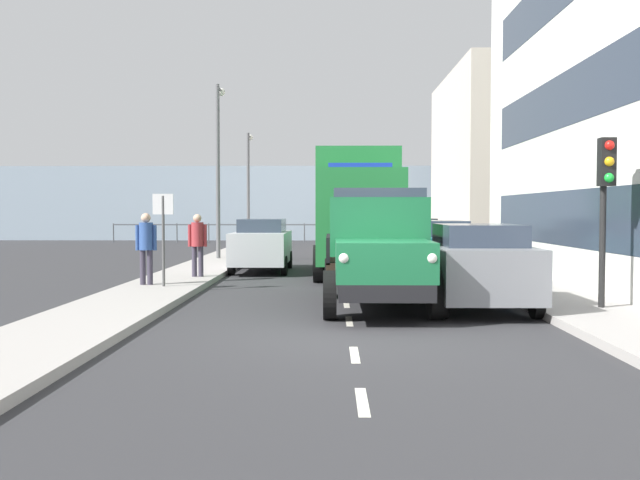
{
  "coord_description": "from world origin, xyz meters",
  "views": [
    {
      "loc": [
        0.33,
        11.17,
        1.99
      ],
      "look_at": [
        0.62,
        -6.98,
        1.22
      ],
      "focal_mm": 39.09,
      "sensor_mm": 36.0,
      "label": 1
    }
  ],
  "objects_px": {
    "truck_vintage_green": "(378,251)",
    "lorry_cargo_green": "(356,208)",
    "lamp_post_far": "(249,178)",
    "pedestrian_in_dark_coat": "(197,240)",
    "car_black_kerbside_2": "(412,241)",
    "traffic_light_near": "(606,185)",
    "car_grey_kerbside_near": "(476,265)",
    "lamp_post_promenade": "(218,156)",
    "pedestrian_by_lamp": "(146,242)",
    "car_teal_kerbside_1": "(435,250)",
    "car_silver_oppositeside_0": "(262,244)",
    "street_sign": "(163,223)"
  },
  "relations": [
    {
      "from": "car_grey_kerbside_near",
      "to": "lamp_post_promenade",
      "type": "bearing_deg",
      "value": -60.87
    },
    {
      "from": "lorry_cargo_green",
      "to": "traffic_light_near",
      "type": "distance_m",
      "value": 9.92
    },
    {
      "from": "car_silver_oppositeside_0",
      "to": "lamp_post_far",
      "type": "distance_m",
      "value": 14.47
    },
    {
      "from": "pedestrian_in_dark_coat",
      "to": "traffic_light_near",
      "type": "xyz_separation_m",
      "value": [
        -8.88,
        6.15,
        1.29
      ]
    },
    {
      "from": "car_teal_kerbside_1",
      "to": "pedestrian_by_lamp",
      "type": "distance_m",
      "value": 7.87
    },
    {
      "from": "car_silver_oppositeside_0",
      "to": "street_sign",
      "type": "relative_size",
      "value": 1.86
    },
    {
      "from": "lorry_cargo_green",
      "to": "pedestrian_by_lamp",
      "type": "xyz_separation_m",
      "value": [
        5.39,
        4.89,
        -0.87
      ]
    },
    {
      "from": "car_teal_kerbside_1",
      "to": "traffic_light_near",
      "type": "height_order",
      "value": "traffic_light_near"
    },
    {
      "from": "car_grey_kerbside_near",
      "to": "car_teal_kerbside_1",
      "type": "xyz_separation_m",
      "value": [
        -0.0,
        -5.54,
        0.0
      ]
    },
    {
      "from": "pedestrian_by_lamp",
      "to": "traffic_light_near",
      "type": "height_order",
      "value": "traffic_light_near"
    },
    {
      "from": "lorry_cargo_green",
      "to": "lamp_post_far",
      "type": "bearing_deg",
      "value": -70.6
    },
    {
      "from": "car_grey_kerbside_near",
      "to": "car_black_kerbside_2",
      "type": "xyz_separation_m",
      "value": [
        -0.0,
        -11.07,
        -0.0
      ]
    },
    {
      "from": "car_silver_oppositeside_0",
      "to": "pedestrian_in_dark_coat",
      "type": "relative_size",
      "value": 2.4
    },
    {
      "from": "car_grey_kerbside_near",
      "to": "car_teal_kerbside_1",
      "type": "relative_size",
      "value": 0.9
    },
    {
      "from": "car_grey_kerbside_near",
      "to": "traffic_light_near",
      "type": "height_order",
      "value": "traffic_light_near"
    },
    {
      "from": "traffic_light_near",
      "to": "lamp_post_far",
      "type": "xyz_separation_m",
      "value": [
        9.51,
        -23.54,
        1.25
      ]
    },
    {
      "from": "car_silver_oppositeside_0",
      "to": "pedestrian_in_dark_coat",
      "type": "xyz_separation_m",
      "value": [
        1.47,
        3.36,
        0.29
      ]
    },
    {
      "from": "lorry_cargo_green",
      "to": "lamp_post_far",
      "type": "xyz_separation_m",
      "value": [
        5.16,
        -14.64,
        1.64
      ]
    },
    {
      "from": "car_teal_kerbside_1",
      "to": "lorry_cargo_green",
      "type": "bearing_deg",
      "value": -50.3
    },
    {
      "from": "lorry_cargo_green",
      "to": "traffic_light_near",
      "type": "relative_size",
      "value": 2.56
    },
    {
      "from": "car_grey_kerbside_near",
      "to": "lamp_post_promenade",
      "type": "relative_size",
      "value": 0.58
    },
    {
      "from": "lamp_post_promenade",
      "to": "car_silver_oppositeside_0",
      "type": "bearing_deg",
      "value": 115.78
    },
    {
      "from": "lorry_cargo_green",
      "to": "car_silver_oppositeside_0",
      "type": "bearing_deg",
      "value": -11.28
    },
    {
      "from": "traffic_light_near",
      "to": "street_sign",
      "type": "height_order",
      "value": "traffic_light_near"
    },
    {
      "from": "truck_vintage_green",
      "to": "car_silver_oppositeside_0",
      "type": "relative_size",
      "value": 1.35
    },
    {
      "from": "truck_vintage_green",
      "to": "car_teal_kerbside_1",
      "type": "xyz_separation_m",
      "value": [
        -1.97,
        -5.56,
        -0.28
      ]
    },
    {
      "from": "traffic_light_near",
      "to": "lamp_post_promenade",
      "type": "distance_m",
      "value": 16.94
    },
    {
      "from": "lorry_cargo_green",
      "to": "street_sign",
      "type": "bearing_deg",
      "value": 47.04
    },
    {
      "from": "car_silver_oppositeside_0",
      "to": "lamp_post_promenade",
      "type": "height_order",
      "value": "lamp_post_promenade"
    },
    {
      "from": "car_teal_kerbside_1",
      "to": "car_black_kerbside_2",
      "type": "distance_m",
      "value": 5.53
    },
    {
      "from": "lamp_post_promenade",
      "to": "lorry_cargo_green",
      "type": "bearing_deg",
      "value": 135.99
    },
    {
      "from": "pedestrian_by_lamp",
      "to": "pedestrian_in_dark_coat",
      "type": "bearing_deg",
      "value": -112.04
    },
    {
      "from": "car_silver_oppositeside_0",
      "to": "pedestrian_in_dark_coat",
      "type": "distance_m",
      "value": 3.68
    },
    {
      "from": "car_teal_kerbside_1",
      "to": "street_sign",
      "type": "height_order",
      "value": "street_sign"
    },
    {
      "from": "car_silver_oppositeside_0",
      "to": "lamp_post_far",
      "type": "height_order",
      "value": "lamp_post_far"
    },
    {
      "from": "traffic_light_near",
      "to": "lamp_post_promenade",
      "type": "relative_size",
      "value": 0.48
    },
    {
      "from": "pedestrian_by_lamp",
      "to": "lamp_post_far",
      "type": "bearing_deg",
      "value": -90.69
    },
    {
      "from": "lorry_cargo_green",
      "to": "car_teal_kerbside_1",
      "type": "xyz_separation_m",
      "value": [
        -2.12,
        2.55,
        -1.18
      ]
    },
    {
      "from": "pedestrian_in_dark_coat",
      "to": "lamp_post_far",
      "type": "distance_m",
      "value": 17.59
    },
    {
      "from": "pedestrian_by_lamp",
      "to": "lamp_post_promenade",
      "type": "distance_m",
      "value": 10.32
    },
    {
      "from": "lamp_post_far",
      "to": "truck_vintage_green",
      "type": "bearing_deg",
      "value": 103.12
    },
    {
      "from": "car_teal_kerbside_1",
      "to": "lamp_post_far",
      "type": "xyz_separation_m",
      "value": [
        7.27,
        -17.19,
        2.82
      ]
    },
    {
      "from": "car_black_kerbside_2",
      "to": "traffic_light_near",
      "type": "xyz_separation_m",
      "value": [
        -2.24,
        11.88,
        1.58
      ]
    },
    {
      "from": "car_grey_kerbside_near",
      "to": "lamp_post_far",
      "type": "height_order",
      "value": "lamp_post_far"
    },
    {
      "from": "car_grey_kerbside_near",
      "to": "car_silver_oppositeside_0",
      "type": "bearing_deg",
      "value": -59.26
    },
    {
      "from": "car_black_kerbside_2",
      "to": "traffic_light_near",
      "type": "distance_m",
      "value": 12.19
    },
    {
      "from": "pedestrian_in_dark_coat",
      "to": "traffic_light_near",
      "type": "relative_size",
      "value": 0.55
    },
    {
      "from": "car_grey_kerbside_near",
      "to": "car_black_kerbside_2",
      "type": "height_order",
      "value": "same"
    },
    {
      "from": "car_silver_oppositeside_0",
      "to": "lamp_post_far",
      "type": "relative_size",
      "value": 0.71
    },
    {
      "from": "truck_vintage_green",
      "to": "lorry_cargo_green",
      "type": "relative_size",
      "value": 0.69
    }
  ]
}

